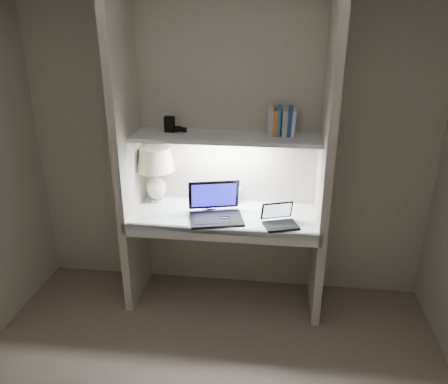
% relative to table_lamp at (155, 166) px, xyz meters
% --- Properties ---
extents(back_wall, '(3.20, 0.01, 2.50)m').
position_rel_table_lamp_xyz_m(back_wall, '(0.58, 0.10, 0.17)').
color(back_wall, beige).
rests_on(back_wall, floor).
extents(alcove_panel_left, '(0.06, 0.55, 2.50)m').
position_rel_table_lamp_xyz_m(alcove_panel_left, '(-0.15, -0.18, 0.17)').
color(alcove_panel_left, beige).
rests_on(alcove_panel_left, floor).
extents(alcove_panel_right, '(0.06, 0.55, 2.50)m').
position_rel_table_lamp_xyz_m(alcove_panel_right, '(1.31, -0.18, 0.17)').
color(alcove_panel_right, beige).
rests_on(alcove_panel_right, floor).
extents(desk, '(1.40, 0.55, 0.04)m').
position_rel_table_lamp_xyz_m(desk, '(0.58, -0.18, -0.33)').
color(desk, white).
rests_on(desk, alcove_panel_left).
extents(desk_apron, '(1.46, 0.03, 0.10)m').
position_rel_table_lamp_xyz_m(desk_apron, '(0.58, -0.44, -0.36)').
color(desk_apron, silver).
rests_on(desk_apron, desk).
extents(shelf, '(1.40, 0.36, 0.03)m').
position_rel_table_lamp_xyz_m(shelf, '(0.58, -0.08, 0.27)').
color(shelf, silver).
rests_on(shelf, back_wall).
extents(strip_light, '(0.60, 0.04, 0.02)m').
position_rel_table_lamp_xyz_m(strip_light, '(0.58, -0.08, 0.25)').
color(strip_light, white).
rests_on(strip_light, shelf).
extents(table_lamp, '(0.31, 0.31, 0.46)m').
position_rel_table_lamp_xyz_m(table_lamp, '(0.00, 0.00, 0.00)').
color(table_lamp, white).
rests_on(table_lamp, desk).
extents(laptop_main, '(0.46, 0.42, 0.26)m').
position_rel_table_lamp_xyz_m(laptop_main, '(0.52, -0.24, -0.25)').
color(laptop_main, black).
rests_on(laptop_main, desk).
extents(laptop_netbook, '(0.29, 0.27, 0.16)m').
position_rel_table_lamp_xyz_m(laptop_netbook, '(1.00, -0.32, -0.27)').
color(laptop_netbook, black).
rests_on(laptop_netbook, desk).
extents(speaker, '(0.10, 0.07, 0.13)m').
position_rel_table_lamp_xyz_m(speaker, '(0.64, 0.05, -0.25)').
color(speaker, silver).
rests_on(speaker, desk).
extents(mouse, '(0.10, 0.08, 0.03)m').
position_rel_table_lamp_xyz_m(mouse, '(0.60, -0.29, -0.29)').
color(mouse, black).
rests_on(mouse, desk).
extents(cable_coil, '(0.10, 0.10, 0.01)m').
position_rel_table_lamp_xyz_m(cable_coil, '(0.46, -0.08, -0.30)').
color(cable_coil, black).
rests_on(cable_coil, desk).
extents(sticky_note, '(0.07, 0.07, 0.00)m').
position_rel_table_lamp_xyz_m(sticky_note, '(-0.06, -0.23, -0.31)').
color(sticky_note, yellow).
rests_on(sticky_note, desk).
extents(book_row, '(0.20, 0.14, 0.21)m').
position_rel_table_lamp_xyz_m(book_row, '(0.98, -0.02, 0.39)').
color(book_row, white).
rests_on(book_row, shelf).
extents(shelf_box, '(0.08, 0.06, 0.12)m').
position_rel_table_lamp_xyz_m(shelf_box, '(0.14, -0.03, 0.35)').
color(shelf_box, black).
rests_on(shelf_box, shelf).
extents(shelf_gadget, '(0.12, 0.10, 0.05)m').
position_rel_table_lamp_xyz_m(shelf_gadget, '(0.20, -0.03, 0.31)').
color(shelf_gadget, black).
rests_on(shelf_gadget, shelf).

